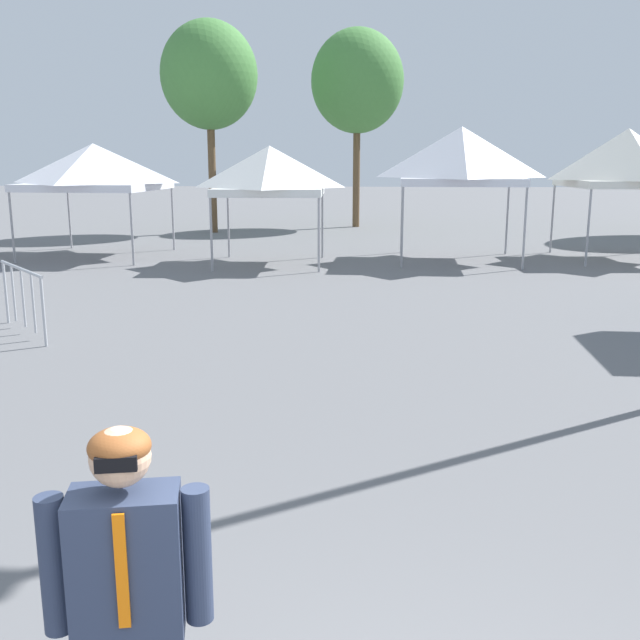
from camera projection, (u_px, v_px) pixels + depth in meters
name	position (u px, v px, depth m)	size (l,w,h in m)	color
canopy_tent_left_of_center	(94.00, 167.00, 20.22)	(3.68, 3.68, 3.14)	#9E9EA3
canopy_tent_behind_center	(270.00, 171.00, 18.70)	(2.85, 2.85, 3.06)	#9E9EA3
canopy_tent_center	(461.00, 156.00, 19.31)	(3.33, 3.33, 3.56)	#9E9EA3
canopy_tent_behind_left	(627.00, 158.00, 19.58)	(3.20, 3.20, 3.53)	#9E9EA3
person_foreground	(130.00, 607.00, 2.84)	(0.64, 0.32, 1.78)	#33384C
tree_behind_tents_left	(357.00, 82.00, 28.40)	(3.63, 3.63, 7.68)	brown
tree_behind_tents_center	(209.00, 76.00, 26.20)	(3.50, 3.50, 7.60)	brown
crowd_barrier_near_person	(22.00, 287.00, 11.44)	(1.43, 1.61, 1.08)	#B7BABF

